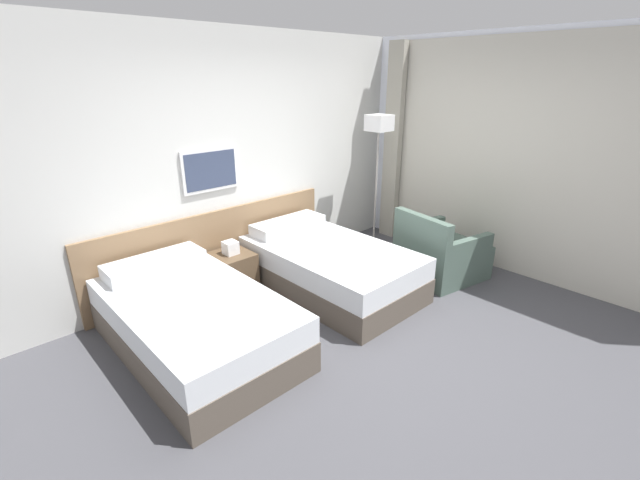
% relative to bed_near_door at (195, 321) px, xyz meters
% --- Properties ---
extents(ground_plane, '(16.00, 16.00, 0.00)m').
position_rel_bed_near_door_xyz_m(ground_plane, '(1.21, -0.98, -0.26)').
color(ground_plane, '#47474C').
extents(wall_headboard, '(10.00, 0.10, 2.70)m').
position_rel_bed_near_door_xyz_m(wall_headboard, '(1.19, 1.01, 1.04)').
color(wall_headboard, silver).
rests_on(wall_headboard, ground_plane).
extents(wall_window, '(0.21, 4.46, 2.70)m').
position_rel_bed_near_door_xyz_m(wall_window, '(3.56, -1.14, 1.08)').
color(wall_window, white).
rests_on(wall_window, ground_plane).
extents(bed_near_door, '(1.13, 1.91, 0.63)m').
position_rel_bed_near_door_xyz_m(bed_near_door, '(0.00, 0.00, 0.00)').
color(bed_near_door, brown).
rests_on(bed_near_door, ground_plane).
extents(bed_near_window, '(1.13, 1.91, 0.63)m').
position_rel_bed_near_door_xyz_m(bed_near_window, '(1.62, 0.00, 0.00)').
color(bed_near_window, brown).
rests_on(bed_near_window, ground_plane).
extents(nightstand, '(0.41, 0.43, 0.58)m').
position_rel_bed_near_door_xyz_m(nightstand, '(0.81, 0.68, -0.03)').
color(nightstand, brown).
rests_on(nightstand, ground_plane).
extents(floor_lamp, '(0.27, 0.27, 1.77)m').
position_rel_bed_near_door_xyz_m(floor_lamp, '(2.88, 0.42, 1.26)').
color(floor_lamp, '#9E9993').
rests_on(floor_lamp, ground_plane).
extents(armchair, '(0.97, 0.94, 0.80)m').
position_rel_bed_near_door_xyz_m(armchair, '(2.78, -0.66, -0.00)').
color(armchair, '#4C6056').
rests_on(armchair, ground_plane).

